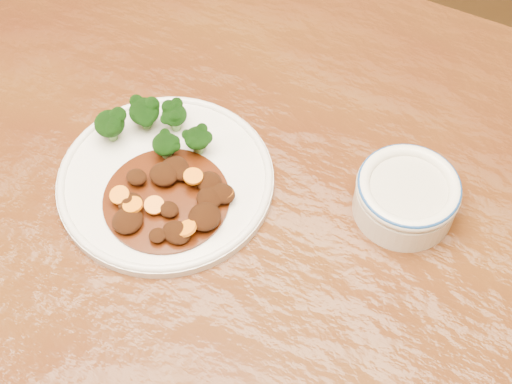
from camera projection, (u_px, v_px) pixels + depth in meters
The scene contains 5 objects.
dining_table at pixel (197, 259), 0.82m from camera, with size 1.60×1.07×0.75m.
dinner_plate at pixel (166, 179), 0.78m from camera, with size 0.24×0.24×0.01m.
broccoli_florets at pixel (152, 125), 0.79m from camera, with size 0.12×0.08×0.04m.
mince_stew at pixel (172, 199), 0.75m from camera, with size 0.14×0.14×0.02m.
dip_bowl at pixel (406, 195), 0.74m from camera, with size 0.11×0.11×0.05m.
Camera 1 is at (0.28, -0.30, 1.39)m, focal length 50.00 mm.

